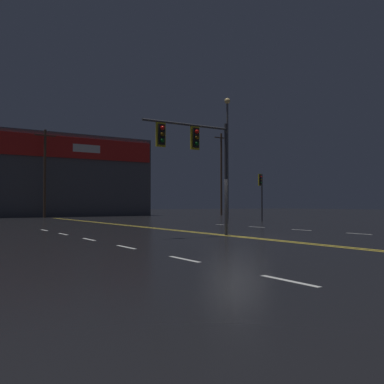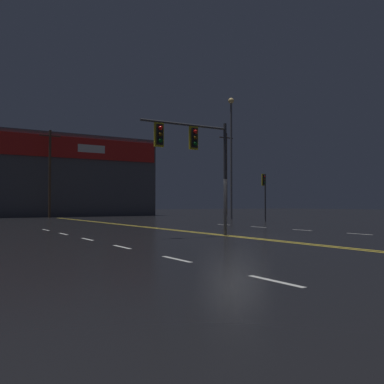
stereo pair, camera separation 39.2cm
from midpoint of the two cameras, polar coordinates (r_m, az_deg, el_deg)
ground_plane at (r=18.54m, az=5.26°, el=-5.91°), size 200.00×200.00×0.00m
road_markings at (r=17.76m, az=12.79°, el=-6.05°), size 17.46×60.00×0.01m
traffic_signal_median at (r=18.29m, az=-0.44°, el=5.95°), size 4.21×0.36×5.00m
traffic_signal_corner_northeast at (r=36.38m, az=8.88°, el=0.75°), size 0.42×0.36×3.96m
streetlight_near_right at (r=41.52m, az=4.47°, el=6.43°), size 0.56×0.56×11.67m
building_backdrop at (r=54.40m, az=-20.32°, el=1.98°), size 25.65×10.23×9.49m
utility_pole_row at (r=47.63m, az=-20.57°, el=3.75°), size 48.14×0.26×12.78m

